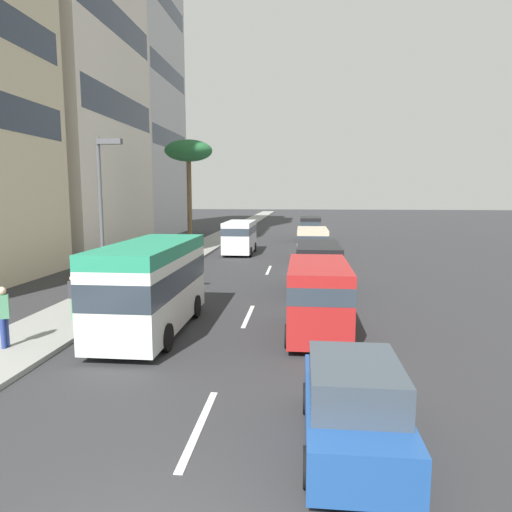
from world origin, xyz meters
TOP-DOWN VIEW (x-y plane):
  - ground_plane at (31.50, 0.00)m, footprint 198.00×198.00m
  - sidewalk_right at (31.50, 6.55)m, footprint 162.00×2.94m
  - lane_stripe_near at (3.62, 0.00)m, footprint 3.20×0.16m
  - lane_stripe_mid at (12.09, 0.00)m, footprint 3.20×0.16m
  - lane_stripe_far at (22.79, 0.00)m, footprint 3.20×0.16m
  - car_lead at (3.15, -2.97)m, footprint 4.04×1.80m
  - van_second at (17.08, -2.78)m, footprint 4.93×2.13m
  - van_third at (30.30, 2.80)m, footprint 5.27×2.20m
  - van_fourth at (27.27, -2.71)m, footprint 4.66×2.20m
  - van_fifth at (40.96, -2.78)m, footprint 4.68×2.09m
  - minibus_sixth at (9.84, 3.01)m, footprint 6.57×2.33m
  - van_seventh at (10.01, -2.56)m, footprint 4.63×2.07m
  - pedestrian_near_lamp at (7.35, 6.63)m, footprint 0.34×0.39m
  - pedestrian_mid_block at (10.43, 6.08)m, footprint 0.35×0.39m
  - pedestrian_by_tree at (16.45, 7.42)m, footprint 0.39×0.35m
  - palm_tree at (32.40, 7.24)m, footprint 3.85×3.85m
  - street_lamp at (11.67, 5.37)m, footprint 0.24×0.97m
  - office_tower_far at (45.35, 18.08)m, footprint 13.54×11.37m

SIDE VIEW (x-z plane):
  - ground_plane at x=31.50m, z-range 0.00..0.00m
  - lane_stripe_near at x=3.62m, z-range 0.00..0.01m
  - lane_stripe_mid at x=12.09m, z-range 0.00..0.01m
  - lane_stripe_far at x=22.79m, z-range 0.00..0.01m
  - sidewalk_right at x=31.50m, z-range 0.00..0.15m
  - car_lead at x=3.15m, z-range -0.05..1.65m
  - pedestrian_mid_block at x=10.43m, z-range 0.23..1.85m
  - pedestrian_by_tree at x=16.45m, z-range 0.25..2.05m
  - pedestrian_near_lamp at x=7.35m, z-range 0.26..2.08m
  - van_fourth at x=27.27m, z-range 0.17..2.40m
  - van_second at x=17.08m, z-range 0.17..2.44m
  - van_fifth at x=40.96m, z-range 0.17..2.50m
  - van_seventh at x=10.01m, z-range 0.17..2.56m
  - van_third at x=30.30m, z-range 0.18..2.69m
  - minibus_sixth at x=9.84m, z-range 0.15..3.17m
  - street_lamp at x=11.67m, z-range 0.94..7.46m
  - palm_tree at x=32.40m, z-range 3.51..12.30m
  - office_tower_far at x=45.35m, z-range 0.00..38.68m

